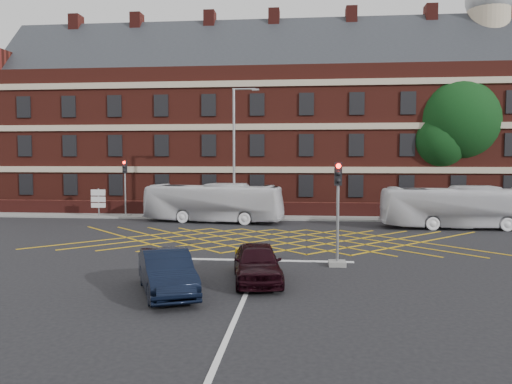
# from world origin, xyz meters

# --- Properties ---
(ground) EXTENTS (120.00, 120.00, 0.00)m
(ground) POSITION_xyz_m (0.00, 0.00, 0.00)
(ground) COLOR black
(ground) RESTS_ON ground
(victorian_building) EXTENTS (51.00, 12.17, 20.40)m
(victorian_building) POSITION_xyz_m (0.25, 22.00, 7.84)
(victorian_building) COLOR #521C15
(victorian_building) RESTS_ON ground
(boundary_wall) EXTENTS (56.00, 0.50, 1.10)m
(boundary_wall) POSITION_xyz_m (0.00, 13.00, 0.55)
(boundary_wall) COLOR #491713
(boundary_wall) RESTS_ON ground
(far_pavement) EXTENTS (60.00, 3.00, 0.12)m
(far_pavement) POSITION_xyz_m (0.00, 12.00, 0.06)
(far_pavement) COLOR slate
(far_pavement) RESTS_ON ground
(box_junction_hatching) EXTENTS (8.22, 8.22, 0.02)m
(box_junction_hatching) POSITION_xyz_m (0.00, 2.00, 0.01)
(box_junction_hatching) COLOR #CC990C
(box_junction_hatching) RESTS_ON ground
(stop_line) EXTENTS (8.00, 0.30, 0.02)m
(stop_line) POSITION_xyz_m (0.00, -3.50, 0.01)
(stop_line) COLOR silver
(stop_line) RESTS_ON ground
(centre_line) EXTENTS (0.15, 14.00, 0.02)m
(centre_line) POSITION_xyz_m (0.00, -10.00, 0.01)
(centre_line) COLOR silver
(centre_line) RESTS_ON ground
(bus_left) EXTENTS (9.91, 3.73, 2.70)m
(bus_left) POSITION_xyz_m (-4.42, 9.24, 1.35)
(bus_left) COLOR silver
(bus_left) RESTS_ON ground
(bus_right) EXTENTS (9.68, 2.36, 2.69)m
(bus_right) POSITION_xyz_m (11.61, 7.61, 1.34)
(bus_right) COLOR silver
(bus_right) RESTS_ON ground
(car_navy) EXTENTS (3.08, 4.53, 1.41)m
(car_navy) POSITION_xyz_m (-2.59, -9.05, 0.71)
(car_navy) COLOR black
(car_navy) RESTS_ON ground
(car_maroon) EXTENTS (2.26, 4.30, 1.39)m
(car_maroon) POSITION_xyz_m (0.21, -7.22, 0.70)
(car_maroon) COLOR black
(car_maroon) RESTS_ON ground
(deciduous_tree) EXTENTS (7.54, 7.26, 11.13)m
(deciduous_tree) POSITION_xyz_m (14.13, 17.89, 6.98)
(deciduous_tree) COLOR black
(deciduous_tree) RESTS_ON ground
(traffic_light_near) EXTENTS (0.70, 0.70, 4.27)m
(traffic_light_near) POSITION_xyz_m (3.24, -4.28, 1.76)
(traffic_light_near) COLOR slate
(traffic_light_near) RESTS_ON ground
(traffic_light_far) EXTENTS (0.70, 0.70, 4.27)m
(traffic_light_far) POSITION_xyz_m (-11.59, 11.58, 1.76)
(traffic_light_far) COLOR slate
(traffic_light_far) RESTS_ON ground
(street_lamp) EXTENTS (2.25, 1.00, 9.26)m
(street_lamp) POSITION_xyz_m (-2.96, 9.71, 3.21)
(street_lamp) COLOR slate
(street_lamp) RESTS_ON ground
(direction_signs) EXTENTS (1.10, 0.16, 2.20)m
(direction_signs) POSITION_xyz_m (-13.35, 10.75, 1.38)
(direction_signs) COLOR gray
(direction_signs) RESTS_ON ground
(utility_cabinet) EXTENTS (0.44, 0.38, 0.82)m
(utility_cabinet) POSITION_xyz_m (-0.64, -5.13, 0.41)
(utility_cabinet) COLOR #C79A0B
(utility_cabinet) RESTS_ON ground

